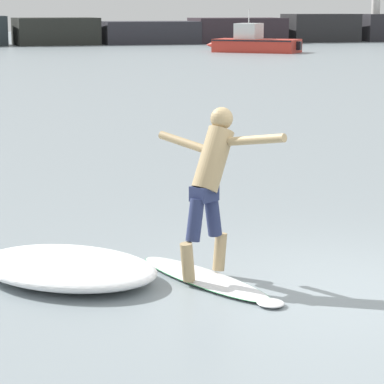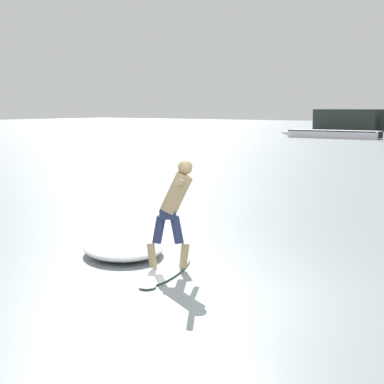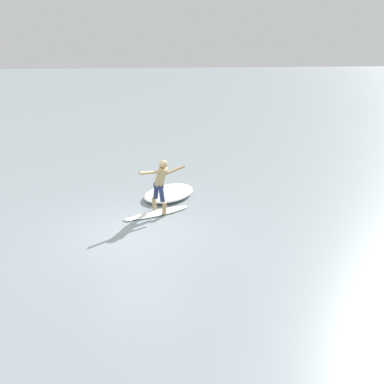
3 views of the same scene
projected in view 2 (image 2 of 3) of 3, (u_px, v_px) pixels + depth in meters
The scene contains 5 objects.
ground_plane at pixel (203, 294), 9.21m from camera, with size 200.00×200.00×0.00m, color gray.
surfboard at pixel (167, 270), 10.47m from camera, with size 1.22×2.21×0.19m.
surfer at pixel (175, 204), 10.36m from camera, with size 1.03×1.46×1.77m.
small_boat_offshore at pixel (331, 134), 53.88m from camera, with size 9.24×1.83×0.66m.
wave_foam_at_tail at pixel (123, 247), 11.67m from camera, with size 2.50×2.50×0.28m.
Camera 2 is at (5.20, -7.27, 2.69)m, focal length 60.00 mm.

